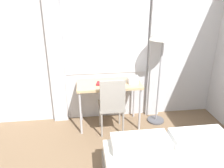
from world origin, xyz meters
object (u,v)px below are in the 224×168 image
(desk, at_px, (109,88))
(book, at_px, (103,84))
(desk_chair, at_px, (112,103))
(standing_lamp, at_px, (163,36))
(telephone, at_px, (133,80))

(desk, xyz_separation_m, book, (-0.10, -0.03, 0.09))
(desk, xyz_separation_m, desk_chair, (0.01, -0.25, -0.16))
(standing_lamp, distance_m, telephone, 0.83)
(telephone, bearing_deg, desk, 177.11)
(desk, bearing_deg, telephone, -2.89)
(desk_chair, xyz_separation_m, telephone, (0.37, 0.23, 0.29))
(desk_chair, distance_m, telephone, 0.53)
(telephone, distance_m, book, 0.48)
(standing_lamp, height_order, book, standing_lamp)
(standing_lamp, bearing_deg, book, -178.00)
(desk, bearing_deg, standing_lamp, 0.36)
(book, bearing_deg, standing_lamp, 2.00)
(telephone, height_order, book, telephone)
(telephone, relative_size, book, 0.72)
(desk, distance_m, book, 0.14)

